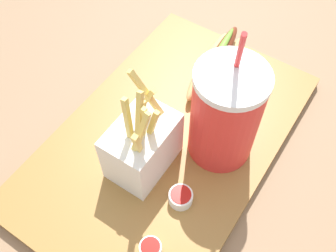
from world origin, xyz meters
The scene contains 7 objects.
ground_plane centered at (0.00, 0.00, -0.01)m, with size 2.40×2.40×0.02m, color #8C6B4C.
food_tray centered at (0.00, 0.00, 0.01)m, with size 0.50×0.31×0.02m, color olive.
soda_cup centered at (0.03, -0.08, 0.10)m, with size 0.10×0.10×0.24m.
fries_basket centered at (-0.06, 0.00, 0.07)m, with size 0.11×0.07×0.17m.
hot_dog_1 centered at (0.16, 0.00, 0.04)m, with size 0.18×0.08×0.06m.
ketchup_cup_1 centered at (-0.08, -0.07, 0.03)m, with size 0.03×0.03×0.02m.
ketchup_cup_2 centered at (-0.16, -0.08, 0.03)m, with size 0.03×0.03×0.02m.
Camera 1 is at (-0.28, -0.19, 0.55)m, focal length 42.20 mm.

